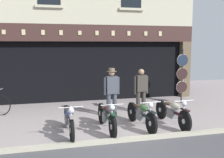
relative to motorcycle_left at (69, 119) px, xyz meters
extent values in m
cube|color=gray|center=(1.23, 4.02, -0.47)|extent=(21.75, 10.00, 0.08)
cube|color=#AFAA93|center=(1.23, -0.90, -0.42)|extent=(21.75, 0.16, 0.18)
cube|color=black|center=(1.23, 6.32, 0.87)|extent=(8.97, 4.00, 2.60)
cube|color=brown|center=(5.89, 4.20, 0.87)|extent=(0.44, 0.36, 2.60)
cube|color=black|center=(1.23, 4.57, 1.00)|extent=(8.58, 0.03, 2.18)
cube|color=#392320|center=(1.23, 4.14, 2.52)|extent=(9.75, 0.24, 0.70)
cube|color=#C6B789|center=(-2.06, 4.00, 2.52)|extent=(0.14, 0.03, 0.17)
cube|color=#C6B789|center=(-1.33, 4.00, 2.52)|extent=(0.14, 0.03, 0.22)
cube|color=#C6B789|center=(-0.59, 4.00, 2.52)|extent=(0.14, 0.03, 0.19)
cube|color=#C6B789|center=(0.13, 4.00, 2.52)|extent=(0.14, 0.03, 0.20)
cube|color=#C6B789|center=(0.89, 4.00, 2.52)|extent=(0.14, 0.03, 0.17)
cube|color=#C6B789|center=(1.62, 4.00, 2.52)|extent=(0.14, 0.03, 0.19)
cube|color=#C6B789|center=(2.32, 4.00, 2.52)|extent=(0.14, 0.03, 0.21)
cube|color=#C6B789|center=(3.03, 4.00, 2.52)|extent=(0.14, 0.03, 0.20)
cube|color=#C6B789|center=(3.81, 4.00, 2.52)|extent=(0.14, 0.03, 0.18)
cube|color=#C6B789|center=(4.51, 4.00, 2.52)|extent=(0.14, 0.03, 0.21)
cube|color=#B6B197|center=(-0.31, 3.97, 3.54)|extent=(1.10, 0.12, 0.10)
cube|color=#B6B197|center=(3.13, 3.97, 3.54)|extent=(1.10, 0.12, 0.10)
cylinder|color=black|center=(0.00, -0.67, -0.10)|extent=(0.07, 0.67, 0.67)
cylinder|color=silver|center=(0.00, -0.67, -0.10)|extent=(0.10, 0.15, 0.15)
cylinder|color=black|center=(0.00, 0.71, -0.10)|extent=(0.08, 0.67, 0.67)
cylinder|color=silver|center=(0.00, 0.71, -0.10)|extent=(0.11, 0.15, 0.15)
cube|color=gray|center=(0.00, 0.02, 0.02)|extent=(0.08, 1.27, 0.07)
cube|color=slate|center=(0.00, 0.02, -0.05)|extent=(0.20, 0.32, 0.26)
ellipsoid|color=navy|center=(0.00, -0.15, 0.22)|extent=(0.22, 0.46, 0.20)
ellipsoid|color=#38281E|center=(0.00, 0.27, 0.20)|extent=(0.20, 0.30, 0.10)
cube|color=gray|center=(0.00, -0.67, 0.25)|extent=(0.10, 0.36, 0.04)
sphere|color=silver|center=(0.00, -0.61, 0.40)|extent=(0.15, 0.15, 0.15)
cylinder|color=silver|center=(0.00, -0.61, 0.48)|extent=(0.62, 0.03, 0.02)
cylinder|color=silver|center=(0.00, -0.63, 0.19)|extent=(0.04, 0.25, 0.62)
cylinder|color=black|center=(1.08, -0.63, -0.11)|extent=(0.07, 0.66, 0.65)
cylinder|color=silver|center=(1.08, -0.63, -0.11)|extent=(0.10, 0.14, 0.14)
cylinder|color=black|center=(1.09, 0.78, -0.11)|extent=(0.08, 0.66, 0.65)
cylinder|color=silver|center=(1.09, 0.78, -0.11)|extent=(0.11, 0.14, 0.14)
cube|color=#133520|center=(1.08, 0.08, 0.01)|extent=(0.07, 1.30, 0.07)
cube|color=slate|center=(1.08, 0.08, -0.06)|extent=(0.20, 0.32, 0.26)
ellipsoid|color=black|center=(1.08, -0.09, 0.21)|extent=(0.22, 0.46, 0.20)
ellipsoid|color=#38281E|center=(1.08, 0.33, 0.19)|extent=(0.20, 0.30, 0.10)
cube|color=#133520|center=(1.08, -0.63, 0.24)|extent=(0.10, 0.36, 0.04)
sphere|color=silver|center=(1.08, -0.57, 0.39)|extent=(0.15, 0.15, 0.15)
cylinder|color=silver|center=(1.08, -0.57, 0.47)|extent=(0.62, 0.03, 0.02)
cylinder|color=silver|center=(1.08, -0.59, 0.18)|extent=(0.04, 0.29, 0.60)
cylinder|color=black|center=(2.21, -0.56, -0.12)|extent=(0.11, 0.62, 0.62)
cylinder|color=silver|center=(2.21, -0.56, -0.12)|extent=(0.11, 0.14, 0.14)
cylinder|color=black|center=(2.11, 0.81, -0.12)|extent=(0.12, 0.62, 0.62)
cylinder|color=silver|center=(2.11, 0.81, -0.12)|extent=(0.12, 0.14, 0.14)
cube|color=black|center=(2.16, 0.12, 0.00)|extent=(0.16, 1.26, 0.07)
cube|color=slate|center=(2.16, 0.12, -0.07)|extent=(0.22, 0.33, 0.26)
ellipsoid|color=#2F512E|center=(2.17, -0.04, 0.20)|extent=(0.25, 0.47, 0.20)
ellipsoid|color=#38281E|center=(2.14, 0.37, 0.18)|extent=(0.22, 0.31, 0.10)
cube|color=black|center=(2.21, -0.56, 0.21)|extent=(0.12, 0.37, 0.04)
sphere|color=silver|center=(2.20, -0.50, 0.38)|extent=(0.15, 0.15, 0.15)
cylinder|color=silver|center=(2.20, -0.50, 0.46)|extent=(0.62, 0.07, 0.02)
cylinder|color=silver|center=(2.20, -0.52, 0.17)|extent=(0.05, 0.27, 0.61)
cylinder|color=black|center=(3.20, -0.62, -0.12)|extent=(0.10, 0.63, 0.63)
cylinder|color=silver|center=(3.20, -0.62, -0.12)|extent=(0.11, 0.14, 0.14)
cylinder|color=black|center=(3.14, 0.82, -0.12)|extent=(0.11, 0.63, 0.63)
cylinder|color=silver|center=(3.14, 0.82, -0.12)|extent=(0.12, 0.14, 0.14)
cube|color=black|center=(3.17, 0.10, 0.00)|extent=(0.12, 1.33, 0.07)
cube|color=slate|center=(3.17, 0.10, -0.07)|extent=(0.21, 0.33, 0.26)
ellipsoid|color=#A8A38F|center=(3.18, -0.07, 0.20)|extent=(0.24, 0.47, 0.20)
ellipsoid|color=#38281E|center=(3.16, 0.36, 0.18)|extent=(0.21, 0.31, 0.10)
cube|color=black|center=(3.20, -0.62, 0.22)|extent=(0.11, 0.36, 0.04)
sphere|color=silver|center=(3.20, -0.56, 0.38)|extent=(0.15, 0.15, 0.15)
cylinder|color=silver|center=(3.20, -0.56, 0.46)|extent=(0.62, 0.05, 0.02)
cylinder|color=silver|center=(3.20, -0.58, 0.17)|extent=(0.05, 0.28, 0.60)
cylinder|color=#3D424C|center=(1.73, 1.55, -0.02)|extent=(0.15, 0.15, 0.82)
cylinder|color=#3D424C|center=(1.51, 1.54, -0.02)|extent=(0.15, 0.15, 0.82)
cube|color=#3D424C|center=(1.62, 1.54, 0.67)|extent=(0.39, 0.24, 0.61)
cube|color=silver|center=(1.61, 1.66, 0.74)|extent=(0.14, 0.03, 0.34)
cube|color=brown|center=(1.61, 1.67, 0.73)|extent=(0.05, 0.02, 0.32)
cylinder|color=#3D424C|center=(1.85, 1.56, 0.63)|extent=(0.09, 0.09, 0.60)
cylinder|color=#3D424C|center=(1.39, 1.53, 0.63)|extent=(0.09, 0.09, 0.60)
sphere|color=tan|center=(1.62, 1.54, 1.08)|extent=(0.20, 0.20, 0.20)
cylinder|color=brown|center=(1.62, 1.54, 1.13)|extent=(0.34, 0.34, 0.01)
cylinder|color=brown|center=(1.62, 1.54, 1.19)|extent=(0.21, 0.21, 0.11)
cylinder|color=#38332D|center=(2.89, 1.80, -0.03)|extent=(0.15, 0.15, 0.81)
cylinder|color=#38332D|center=(2.68, 1.78, -0.03)|extent=(0.15, 0.15, 0.81)
cube|color=#38332D|center=(2.79, 1.79, 0.65)|extent=(0.40, 0.26, 0.59)
cube|color=white|center=(2.77, 1.90, 0.72)|extent=(0.14, 0.03, 0.33)
cube|color=navy|center=(2.77, 1.92, 0.71)|extent=(0.05, 0.02, 0.31)
cylinder|color=#38332D|center=(3.02, 1.81, 0.58)|extent=(0.09, 0.09, 0.64)
cylinder|color=#38332D|center=(2.55, 1.77, 0.58)|extent=(0.09, 0.09, 0.64)
sphere|color=#9E7A5B|center=(2.79, 1.79, 1.06)|extent=(0.21, 0.21, 0.21)
cylinder|color=#232328|center=(5.02, 2.87, 0.71)|extent=(0.06, 0.06, 2.29)
cylinder|color=#192338|center=(5.02, 2.85, 1.39)|extent=(0.48, 0.03, 0.48)
torus|color=beige|center=(5.02, 2.86, 1.39)|extent=(0.51, 0.04, 0.51)
cylinder|color=black|center=(5.02, 2.85, 0.82)|extent=(0.48, 0.03, 0.48)
torus|color=beige|center=(5.02, 2.86, 0.82)|extent=(0.51, 0.04, 0.51)
cylinder|color=black|center=(5.02, 2.85, 0.26)|extent=(0.48, 0.03, 0.48)
torus|color=silver|center=(5.02, 2.86, 0.26)|extent=(0.51, 0.04, 0.51)
cube|color=silver|center=(-0.25, 4.42, 1.26)|extent=(0.65, 0.02, 0.93)
cube|color=#511E19|center=(-0.25, 4.40, 1.62)|extent=(0.65, 0.01, 0.20)
cube|color=silver|center=(-1.48, 4.42, 1.23)|extent=(0.84, 0.02, 1.10)
cube|color=#1E3323|center=(-1.48, 4.40, 1.68)|extent=(0.84, 0.01, 0.20)
torus|color=black|center=(-2.13, 2.67, -0.08)|extent=(0.72, 0.22, 0.73)
camera|label=1|loc=(-0.67, -7.26, 2.06)|focal=43.17mm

